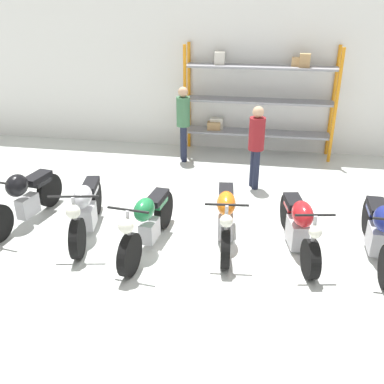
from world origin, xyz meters
The scene contains 11 objects.
ground_plane centered at (0.00, 0.00, 0.00)m, with size 30.00×30.00×0.00m, color silver.
back_wall centered at (0.00, 4.87, 1.80)m, with size 30.00×0.08×3.60m.
shelving_rack centered at (0.84, 4.51, 1.39)m, with size 3.62×0.63×2.65m.
motorcycle_black centered at (-2.92, 0.14, 0.50)m, with size 0.65×2.01×1.06m.
motorcycle_silver centered at (-1.71, -0.04, 0.46)m, with size 0.77×2.07×1.01m.
motorcycle_green centered at (-0.57, -0.33, 0.47)m, with size 0.61×2.10×1.03m.
motorcycle_orange centered at (0.60, 0.16, 0.45)m, with size 0.62×2.16×1.01m.
motorcycle_red centered at (1.75, 0.06, 0.42)m, with size 0.67×2.04×0.98m.
motorcycle_blue centered at (2.94, 0.06, 0.44)m, with size 0.62×2.12×1.02m.
person_browsing centered at (-0.79, 3.70, 1.05)m, with size 0.41×0.41×1.78m.
person_near_rack centered at (0.97, 2.37, 1.01)m, with size 0.42×0.42×1.72m.
Camera 1 is at (1.12, -5.96, 3.68)m, focal length 40.00 mm.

